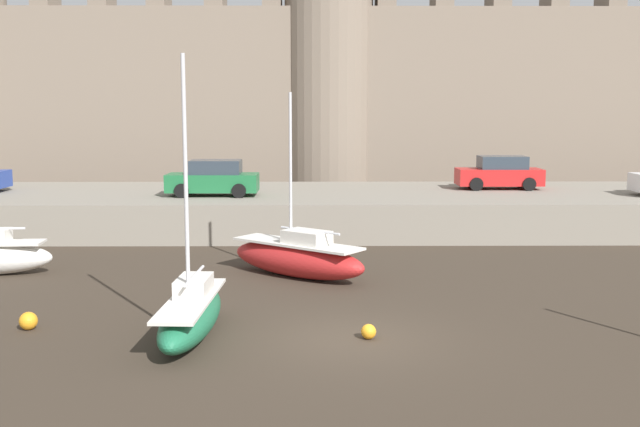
% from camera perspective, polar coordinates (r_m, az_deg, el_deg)
% --- Properties ---
extents(ground_plane, '(160.00, 160.00, 0.00)m').
position_cam_1_polar(ground_plane, '(18.62, 2.49, -9.56)').
color(ground_plane, '#382D23').
extents(quay_road, '(56.77, 10.00, 1.69)m').
position_cam_1_polar(quay_road, '(35.64, 1.03, 0.31)').
color(quay_road, gray).
rests_on(quay_road, ground).
extents(castle, '(50.78, 6.02, 18.72)m').
position_cam_1_polar(castle, '(46.75, 0.67, 9.60)').
color(castle, '#7A6B5B').
rests_on(castle, ground).
extents(sailboat_midflat_left, '(1.43, 4.95, 6.89)m').
position_cam_1_polar(sailboat_midflat_left, '(18.88, -9.77, -7.50)').
color(sailboat_midflat_left, '#1E6B47').
rests_on(sailboat_midflat_left, ground).
extents(sailboat_foreground_centre, '(5.15, 4.46, 6.15)m').
position_cam_1_polar(sailboat_foreground_centre, '(25.13, -1.71, -3.33)').
color(sailboat_foreground_centre, red).
rests_on(sailboat_foreground_centre, ground).
extents(mooring_buoy_mid_mud, '(0.46, 0.46, 0.46)m').
position_cam_1_polar(mooring_buoy_mid_mud, '(20.70, -21.33, -7.63)').
color(mooring_buoy_mid_mud, orange).
rests_on(mooring_buoy_mid_mud, ground).
extents(mooring_buoy_off_centre, '(0.37, 0.37, 0.37)m').
position_cam_1_polar(mooring_buoy_off_centre, '(18.62, 3.73, -8.97)').
color(mooring_buoy_off_centre, orange).
rests_on(mooring_buoy_off_centre, ground).
extents(car_quay_centre_west, '(4.11, 1.91, 1.62)m').
position_cam_1_polar(car_quay_centre_west, '(34.21, -8.11, 2.64)').
color(car_quay_centre_west, '#1E6638').
rests_on(car_quay_centre_west, quay_road).
extents(car_quay_west, '(4.11, 1.91, 1.62)m').
position_cam_1_polar(car_quay_west, '(37.81, 13.54, 3.01)').
color(car_quay_west, red).
rests_on(car_quay_west, quay_road).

